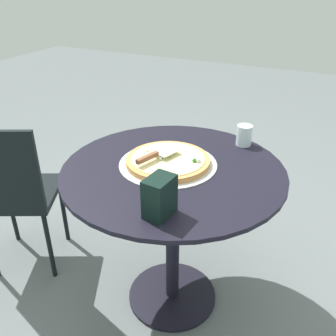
# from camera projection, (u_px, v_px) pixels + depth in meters

# --- Properties ---
(ground_plane) EXTENTS (10.00, 10.00, 0.00)m
(ground_plane) POSITION_uv_depth(u_px,v_px,m) (172.00, 296.00, 1.85)
(ground_plane) COLOR slate
(patio_table) EXTENTS (0.91, 0.91, 0.73)m
(patio_table) POSITION_uv_depth(u_px,v_px,m) (173.00, 202.00, 1.58)
(patio_table) COLOR black
(patio_table) RESTS_ON ground
(pizza_on_tray) EXTENTS (0.41, 0.41, 0.05)m
(pizza_on_tray) POSITION_uv_depth(u_px,v_px,m) (168.00, 161.00, 1.52)
(pizza_on_tray) COLOR silver
(pizza_on_tray) RESTS_ON patio_table
(pizza_server) EXTENTS (0.11, 0.21, 0.02)m
(pizza_server) POSITION_uv_depth(u_px,v_px,m) (156.00, 154.00, 1.49)
(pizza_server) COLOR silver
(pizza_server) RESTS_ON pizza_on_tray
(drinking_cup) EXTENTS (0.07, 0.07, 0.09)m
(drinking_cup) POSITION_uv_depth(u_px,v_px,m) (244.00, 135.00, 1.67)
(drinking_cup) COLOR silver
(drinking_cup) RESTS_ON patio_table
(napkin_dispenser) EXTENTS (0.09, 0.11, 0.14)m
(napkin_dispenser) POSITION_uv_depth(u_px,v_px,m) (160.00, 197.00, 1.18)
(napkin_dispenser) COLOR black
(napkin_dispenser) RESTS_ON patio_table
(patio_chair_far) EXTENTS (0.48, 0.48, 0.84)m
(patio_chair_far) POSITION_uv_depth(u_px,v_px,m) (14.00, 189.00, 1.80)
(patio_chair_far) COLOR black
(patio_chair_far) RESTS_ON ground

